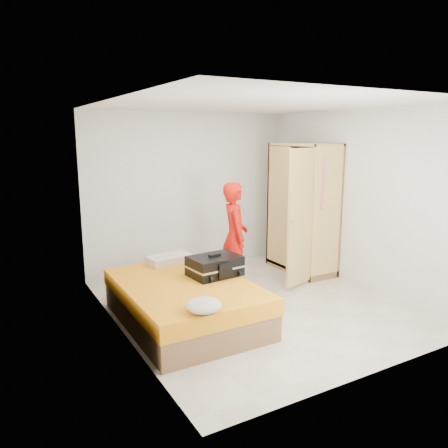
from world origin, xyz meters
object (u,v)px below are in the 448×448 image
wardrobe (302,212)px  round_cushion (204,305)px  suitcase (215,266)px  bed (185,302)px  person (235,237)px

wardrobe → round_cushion: 3.27m
wardrobe → suitcase: 2.25m
bed → wardrobe: wardrobe is taller
suitcase → round_cushion: size_ratio=1.91×
wardrobe → person: (-1.39, -0.19, -0.21)m
wardrobe → bed: bearing=-160.4°
wardrobe → round_cushion: (-2.70, -1.79, -0.43)m
bed → person: (1.11, 0.70, 0.54)m
person → bed: bearing=141.0°
suitcase → bed: bearing=-177.3°
bed → suitcase: (0.44, 0.06, 0.37)m
person → suitcase: (-0.67, -0.64, -0.17)m
wardrobe → suitcase: size_ratio=3.12×
wardrobe → round_cushion: size_ratio=5.94×
suitcase → person: bearing=38.6°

